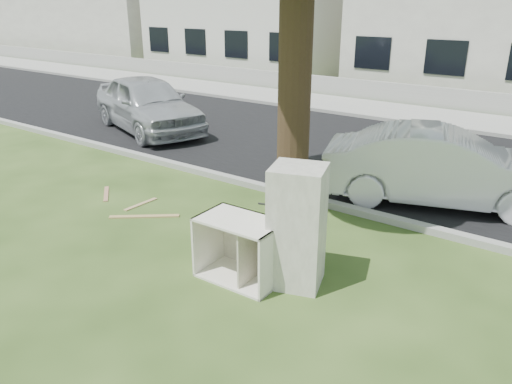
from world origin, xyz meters
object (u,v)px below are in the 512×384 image
Objects in this scene: fridge at (297,227)px; car_center at (442,167)px; car_left at (147,104)px; cabinet at (240,249)px.

fridge reaches higher than car_center.
car_left is at bearing 131.36° from fridge.
fridge is 0.84m from cabinet.
cabinet is 8.60m from car_left.
car_center is at bearing -74.14° from car_left.
car_center is 0.92× the size of car_left.
fridge reaches higher than cabinet.
fridge is at bearing -100.30° from car_left.
fridge is 0.39× the size of car_center.
car_left is (-7.06, 4.89, 0.34)m from cabinet.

